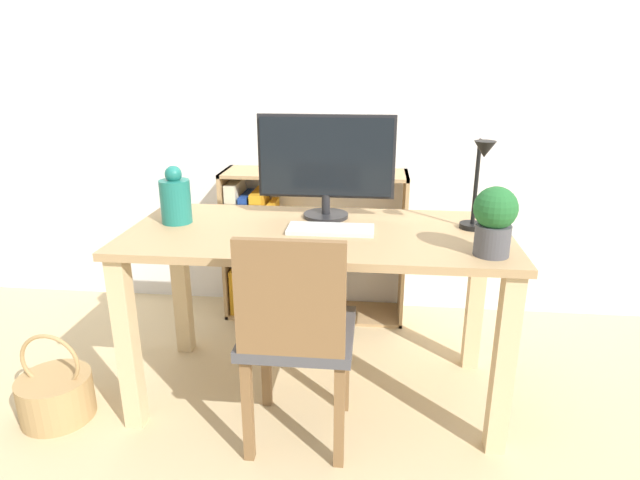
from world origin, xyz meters
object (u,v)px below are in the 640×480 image
at_px(chair, 296,332).
at_px(basket, 56,395).
at_px(keyboard, 331,229).
at_px(bookshelf, 280,249).
at_px(monitor, 326,161).
at_px(desk_lamp, 480,177).
at_px(potted_plant, 495,219).
at_px(vase, 175,199).

distance_m(chair, basket, 1.06).
bearing_deg(chair, keyboard, 79.96).
bearing_deg(chair, bookshelf, 108.63).
xyz_separation_m(keyboard, basket, (-1.08, -0.27, -0.65)).
xyz_separation_m(monitor, desk_lamp, (0.59, -0.15, -0.02)).
xyz_separation_m(potted_plant, bookshelf, (-0.92, 0.97, -0.49)).
xyz_separation_m(potted_plant, chair, (-0.66, -0.12, -0.40)).
height_order(monitor, vase, monitor).
xyz_separation_m(keyboard, potted_plant, (0.57, -0.21, 0.12)).
xyz_separation_m(vase, basket, (-0.44, -0.33, -0.74)).
relative_size(keyboard, chair, 0.40).
bearing_deg(basket, bookshelf, 54.49).
relative_size(chair, basket, 2.29).
bearing_deg(desk_lamp, vase, 179.53).
bearing_deg(monitor, basket, -155.82).
xyz_separation_m(chair, bookshelf, (-0.25, 1.09, -0.09)).
relative_size(bookshelf, basket, 2.62).
distance_m(vase, bookshelf, 0.89).
height_order(keyboard, chair, chair).
relative_size(vase, potted_plant, 0.98).
relative_size(keyboard, desk_lamp, 0.94).
relative_size(monitor, chair, 0.66).
xyz_separation_m(potted_plant, basket, (-1.65, -0.07, -0.77)).
bearing_deg(monitor, bookshelf, 118.50).
relative_size(desk_lamp, chair, 0.42).
distance_m(monitor, keyboard, 0.31).
height_order(vase, desk_lamp, desk_lamp).
distance_m(monitor, basket, 1.45).
xyz_separation_m(keyboard, chair, (-0.09, -0.33, -0.28)).
distance_m(desk_lamp, bookshelf, 1.29).
bearing_deg(desk_lamp, chair, -150.21).
bearing_deg(vase, bookshelf, 67.38).
distance_m(monitor, chair, 0.73).
bearing_deg(keyboard, potted_plant, -19.85).
bearing_deg(bookshelf, monitor, -61.50).
bearing_deg(desk_lamp, keyboard, -175.61).
height_order(monitor, chair, monitor).
bearing_deg(bookshelf, basket, -125.51).
relative_size(monitor, basket, 1.52).
xyz_separation_m(keyboard, vase, (-0.64, 0.05, 0.09)).
distance_m(monitor, desk_lamp, 0.61).
bearing_deg(vase, basket, -143.63).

